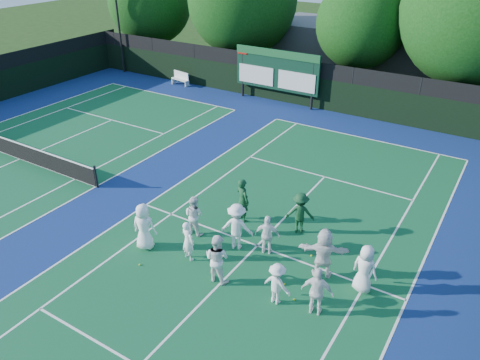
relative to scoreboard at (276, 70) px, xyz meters
The scene contains 29 objects.
ground 17.23m from the scoreboard, 65.78° to the right, with size 120.00×120.00×0.00m, color #1A350E.
court_apron 14.78m from the scoreboard, 86.03° to the right, with size 34.00×32.00×0.01m, color navy.
near_court 16.33m from the scoreboard, 64.32° to the right, with size 11.05×23.85×0.01m.
left_court 16.32m from the scoreboard, 115.60° to the right, with size 11.05×23.85×0.01m.
back_fence 1.38m from the scoreboard, 22.25° to the left, with size 34.00×0.08×3.00m.
scoreboard is the anchor object (origin of this frame).
clubhouse 9.80m from the scoreboard, 59.22° to the left, with size 18.00×6.00×4.00m, color #57575B.
tennis_net 16.26m from the scoreboard, 115.60° to the right, with size 11.30×0.10×1.10m.
bench 8.05m from the scoreboard, behind, with size 1.62×0.72×0.99m.
tree_a 14.65m from the scoreboard, 163.94° to the left, with size 6.81×6.81×8.34m.
tree_b 7.14m from the scoreboard, 140.75° to the left, with size 8.03×8.03×9.76m.
tree_c 6.32m from the scoreboard, 43.79° to the left, with size 5.86×5.86×7.87m.
tennis_ball_0 18.34m from the scoreboard, 77.07° to the right, with size 0.07×0.07×0.07m, color #C8DC19.
tennis_ball_2 18.39m from the scoreboard, 61.01° to the right, with size 0.07×0.07×0.07m, color #C8DC19.
tennis_ball_3 14.18m from the scoreboard, 69.79° to the right, with size 0.07×0.07×0.07m, color #C8DC19.
tennis_ball_4 16.85m from the scoreboard, 57.48° to the right, with size 0.07×0.07×0.07m, color #C8DC19.
tennis_ball_5 19.11m from the scoreboard, 60.14° to the right, with size 0.07×0.07×0.07m, color #C8DC19.
player_front_0 17.24m from the scoreboard, 78.07° to the right, with size 0.89×0.58×1.83m, color white.
player_front_1 17.40m from the scoreboard, 72.20° to the right, with size 0.56×0.37×1.55m, color white.
player_front_2 18.28m from the scoreboard, 68.06° to the right, with size 0.87×0.67×1.78m, color white.
player_front_3 19.12m from the scoreboard, 61.87° to the right, with size 0.94×0.54×1.46m, color silver.
player_front_4 19.56m from the scoreboard, 58.34° to the right, with size 0.99×0.41×1.70m, color white.
player_back_0 15.84m from the scoreboard, 73.34° to the right, with size 0.78×0.61×1.61m, color white.
player_back_1 16.42m from the scoreboard, 66.94° to the right, with size 1.19×0.68×1.84m, color white.
player_back_2 16.61m from the scoreboard, 63.00° to the right, with size 0.92×0.38×1.56m, color white.
player_back_3 17.77m from the scoreboard, 56.86° to the right, with size 1.70×0.54×1.84m, color silver.
player_back_4 18.58m from the scoreboard, 53.19° to the right, with size 0.84×0.55×1.72m, color white.
coach_left 14.56m from the scoreboard, 67.19° to the right, with size 0.68×0.45×1.86m, color #103C1F.
coach_right 15.19m from the scoreboard, 58.48° to the right, with size 1.09×0.63×1.69m, color #103C1E.
Camera 1 is at (6.90, -11.33, 10.49)m, focal length 35.00 mm.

